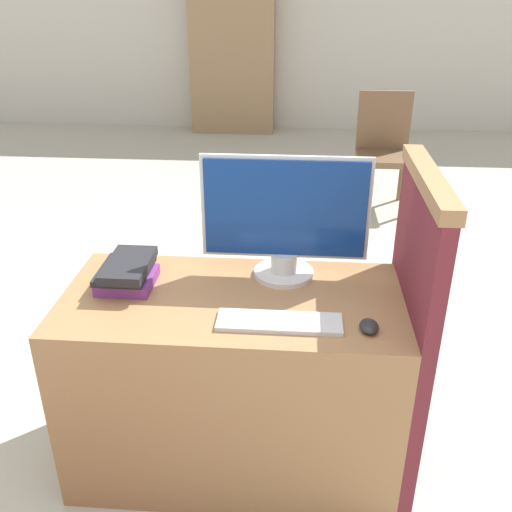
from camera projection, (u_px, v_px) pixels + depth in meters
The scene contains 9 objects.
wall_back at pixel (286, 11), 6.81m from camera, with size 12.00×0.06×2.80m.
desk at pixel (234, 381), 2.21m from camera, with size 1.23×0.62×0.76m.
carrel_divider at pixel (408, 333), 2.07m from camera, with size 0.07×0.66×1.23m.
monitor at pixel (285, 219), 2.09m from camera, with size 0.62×0.23×0.47m.
keyboard at pixel (279, 322), 1.88m from camera, with size 0.41×0.12×0.02m.
mouse at pixel (369, 326), 1.85m from camera, with size 0.06×0.09×0.03m.
book_stack at pixel (127, 272), 2.11m from camera, with size 0.20×0.27×0.10m.
far_chair at pixel (384, 145), 4.74m from camera, with size 0.44×0.44×0.94m.
bookshelf_far at pixel (232, 46), 6.80m from camera, with size 1.01×0.32×2.06m.
Camera 1 is at (0.23, -1.44, 1.80)m, focal length 40.00 mm.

